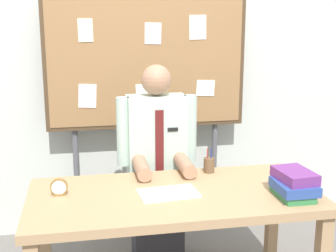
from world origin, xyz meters
TOP-DOWN VIEW (x-y plane):
  - back_wall at (0.00, 1.23)m, footprint 6.40×0.08m
  - desk at (0.00, 0.00)m, footprint 1.64×0.79m
  - person at (0.00, 0.58)m, footprint 0.55×0.56m
  - bulletin_board at (-0.00, 1.03)m, footprint 1.52×0.09m
  - book_stack at (0.64, -0.19)m, footprint 0.21×0.28m
  - open_notebook at (-0.04, -0.02)m, footprint 0.35×0.23m
  - desk_clock at (-0.64, 0.08)m, footprint 0.10×0.04m
  - pen_holder at (0.30, 0.31)m, footprint 0.07×0.07m

SIDE VIEW (x-z plane):
  - desk at x=0.00m, z-range 0.28..1.02m
  - person at x=0.00m, z-range -0.05..1.36m
  - open_notebook at x=-0.04m, z-range 0.74..0.75m
  - desk_clock at x=-0.64m, z-range 0.73..0.83m
  - pen_holder at x=0.30m, z-range 0.71..0.87m
  - book_stack at x=0.64m, z-range 0.74..0.89m
  - back_wall at x=0.00m, z-range 0.00..2.70m
  - bulletin_board at x=0.00m, z-range 0.42..2.33m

